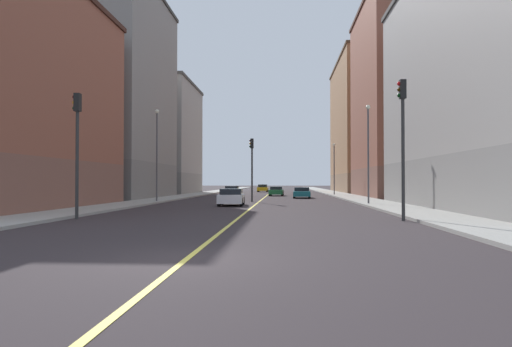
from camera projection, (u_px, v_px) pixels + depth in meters
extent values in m
plane|color=#31292C|center=(186.00, 260.00, 10.34)|extent=(400.00, 400.00, 0.00)
cube|color=#9E9B93|center=(342.00, 195.00, 58.59)|extent=(3.38, 168.00, 0.15)
cube|color=#9E9B93|center=(194.00, 195.00, 59.88)|extent=(3.38, 168.00, 0.15)
cube|color=#E5D14C|center=(267.00, 195.00, 59.23)|extent=(0.16, 154.00, 0.01)
cube|color=gray|center=(506.00, 184.00, 28.52)|extent=(10.12, 24.92, 3.45)
cube|color=#9E9993|center=(505.00, 54.00, 28.68)|extent=(10.12, 24.92, 13.53)
cube|color=brown|center=(404.00, 183.00, 52.70)|extent=(10.12, 17.62, 3.46)
cube|color=#93513D|center=(404.00, 88.00, 52.92)|extent=(10.12, 17.62, 19.49)
cube|color=#42241B|center=(403.00, 6.00, 53.10)|extent=(10.42, 17.92, 0.40)
cube|color=#8F6B4F|center=(367.00, 183.00, 76.80)|extent=(10.12, 24.02, 3.16)
cube|color=#A8754C|center=(366.00, 119.00, 77.01)|extent=(10.12, 24.02, 19.48)
cube|color=#4B3422|center=(366.00, 63.00, 77.20)|extent=(10.42, 24.32, 0.40)
cube|color=slate|center=(114.00, 181.00, 49.10)|extent=(10.12, 17.04, 3.94)
cube|color=gray|center=(114.00, 80.00, 49.31)|extent=(10.12, 17.04, 18.84)
cube|color=gray|center=(161.00, 184.00, 67.76)|extent=(10.12, 15.38, 3.14)
cube|color=#9E9993|center=(161.00, 130.00, 67.92)|extent=(10.12, 15.38, 13.52)
cube|color=#474442|center=(161.00, 85.00, 68.05)|extent=(10.42, 15.68, 0.40)
cylinder|color=#2D2D2D|center=(403.00, 160.00, 20.69)|extent=(0.16, 0.16, 5.78)
cube|color=black|center=(403.00, 89.00, 20.75)|extent=(0.28, 0.32, 0.90)
sphere|color=red|center=(399.00, 84.00, 20.77)|extent=(0.20, 0.20, 0.20)
sphere|color=#352204|center=(399.00, 90.00, 20.76)|extent=(0.20, 0.20, 0.20)
sphere|color=black|center=(399.00, 95.00, 20.76)|extent=(0.20, 0.20, 0.20)
cylinder|color=#2D2D2D|center=(77.00, 165.00, 21.71)|extent=(0.16, 0.16, 5.35)
cube|color=black|center=(78.00, 102.00, 21.77)|extent=(0.28, 0.32, 0.90)
sphere|color=#320404|center=(74.00, 97.00, 21.78)|extent=(0.20, 0.20, 0.20)
sphere|color=orange|center=(74.00, 103.00, 21.78)|extent=(0.20, 0.20, 0.20)
sphere|color=black|center=(74.00, 108.00, 21.77)|extent=(0.20, 0.20, 0.20)
cylinder|color=#2D2D2D|center=(252.00, 175.00, 40.56)|extent=(0.16, 0.16, 4.95)
cube|color=black|center=(252.00, 143.00, 40.61)|extent=(0.28, 0.32, 0.90)
sphere|color=#320404|center=(250.00, 141.00, 40.63)|extent=(0.20, 0.20, 0.20)
sphere|color=orange|center=(250.00, 144.00, 40.62)|extent=(0.20, 0.20, 0.20)
sphere|color=black|center=(250.00, 147.00, 40.62)|extent=(0.20, 0.20, 0.20)
cylinder|color=#4C4C51|center=(368.00, 156.00, 34.47)|extent=(0.14, 0.14, 7.44)
sphere|color=#EAEACC|center=(368.00, 107.00, 34.55)|extent=(0.36, 0.36, 0.36)
cylinder|color=#4C4C51|center=(157.00, 157.00, 38.74)|extent=(0.14, 0.14, 7.78)
sphere|color=#EAEACC|center=(157.00, 111.00, 38.82)|extent=(0.36, 0.36, 0.36)
cylinder|color=#4C4C51|center=(334.00, 170.00, 58.07)|extent=(0.14, 0.14, 6.46)
sphere|color=#EAEACC|center=(334.00, 145.00, 58.13)|extent=(0.36, 0.36, 0.36)
cube|color=#196670|center=(302.00, 194.00, 49.87)|extent=(2.02, 4.65, 0.56)
cube|color=black|center=(302.00, 189.00, 49.82)|extent=(1.70, 1.99, 0.43)
cylinder|color=black|center=(294.00, 195.00, 51.37)|extent=(0.24, 0.65, 0.64)
cylinder|color=black|center=(309.00, 195.00, 51.20)|extent=(0.24, 0.65, 0.64)
cylinder|color=black|center=(294.00, 196.00, 48.54)|extent=(0.24, 0.65, 0.64)
cylinder|color=black|center=(310.00, 196.00, 48.37)|extent=(0.24, 0.65, 0.64)
cube|color=#1E6B38|center=(276.00, 192.00, 57.80)|extent=(1.94, 4.25, 0.58)
cube|color=black|center=(276.00, 188.00, 57.92)|extent=(1.63, 1.91, 0.41)
cylinder|color=black|center=(271.00, 193.00, 59.17)|extent=(0.25, 0.65, 0.64)
cylinder|color=black|center=(283.00, 193.00, 59.00)|extent=(0.25, 0.65, 0.64)
cylinder|color=black|center=(270.00, 194.00, 56.59)|extent=(0.25, 0.65, 0.64)
cylinder|color=black|center=(282.00, 194.00, 56.42)|extent=(0.25, 0.65, 0.64)
cube|color=silver|center=(232.00, 192.00, 58.94)|extent=(1.93, 4.32, 0.57)
cube|color=black|center=(232.00, 188.00, 58.97)|extent=(1.68, 1.85, 0.48)
cylinder|color=black|center=(227.00, 193.00, 60.31)|extent=(0.23, 0.64, 0.64)
cylinder|color=black|center=(239.00, 193.00, 60.22)|extent=(0.23, 0.64, 0.64)
cylinder|color=black|center=(224.00, 193.00, 57.65)|extent=(0.23, 0.64, 0.64)
cylinder|color=black|center=(237.00, 193.00, 57.56)|extent=(0.23, 0.64, 0.64)
cube|color=gold|center=(263.00, 189.00, 79.82)|extent=(1.90, 4.06, 0.64)
cube|color=black|center=(263.00, 186.00, 79.98)|extent=(1.63, 2.05, 0.49)
cylinder|color=black|center=(259.00, 190.00, 81.13)|extent=(0.24, 0.65, 0.64)
cylinder|color=black|center=(268.00, 190.00, 80.98)|extent=(0.24, 0.65, 0.64)
cylinder|color=black|center=(258.00, 190.00, 78.64)|extent=(0.24, 0.65, 0.64)
cylinder|color=black|center=(267.00, 190.00, 78.50)|extent=(0.24, 0.65, 0.64)
cube|color=white|center=(231.00, 199.00, 34.02)|extent=(2.00, 4.02, 0.65)
cube|color=black|center=(231.00, 192.00, 33.96)|extent=(1.70, 2.11, 0.44)
cylinder|color=black|center=(222.00, 201.00, 35.26)|extent=(0.24, 0.65, 0.64)
cylinder|color=black|center=(243.00, 201.00, 35.22)|extent=(0.24, 0.65, 0.64)
cylinder|color=black|center=(219.00, 202.00, 32.81)|extent=(0.24, 0.65, 0.64)
cylinder|color=black|center=(241.00, 202.00, 32.77)|extent=(0.24, 0.65, 0.64)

